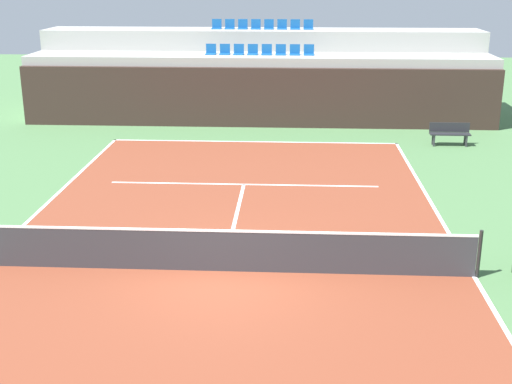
# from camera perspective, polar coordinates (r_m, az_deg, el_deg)

# --- Properties ---
(ground_plane) EXTENTS (80.00, 80.00, 0.00)m
(ground_plane) POSITION_cam_1_polar(r_m,az_deg,el_deg) (15.12, -2.78, -6.64)
(ground_plane) COLOR #477042
(court_surface) EXTENTS (11.00, 24.00, 0.01)m
(court_surface) POSITION_cam_1_polar(r_m,az_deg,el_deg) (15.11, -2.78, -6.62)
(court_surface) COLOR brown
(court_surface) RESTS_ON ground_plane
(baseline_far) EXTENTS (11.00, 0.10, 0.00)m
(baseline_far) POSITION_cam_1_polar(r_m,az_deg,el_deg) (26.42, -0.15, 4.22)
(baseline_far) COLOR white
(baseline_far) RESTS_ON court_surface
(sideline_right) EXTENTS (0.10, 24.00, 0.00)m
(sideline_right) POSITION_cam_1_polar(r_m,az_deg,el_deg) (15.55, 17.77, -6.75)
(sideline_right) COLOR white
(sideline_right) RESTS_ON court_surface
(service_line_far) EXTENTS (8.26, 0.10, 0.00)m
(service_line_far) POSITION_cam_1_polar(r_m,az_deg,el_deg) (21.08, -1.02, 0.64)
(service_line_far) COLOR white
(service_line_far) RESTS_ON court_surface
(centre_service_line) EXTENTS (0.10, 6.40, 0.00)m
(centre_service_line) POSITION_cam_1_polar(r_m,az_deg,el_deg) (18.06, -1.75, -2.38)
(centre_service_line) COLOR white
(centre_service_line) RESTS_ON court_surface
(back_wall) EXTENTS (20.01, 0.30, 2.48)m
(back_wall) POSITION_cam_1_polar(r_m,az_deg,el_deg) (28.82, 0.16, 7.88)
(back_wall) COLOR #33231E
(back_wall) RESTS_ON ground_plane
(stands_tier_lower) EXTENTS (20.01, 2.40, 2.86)m
(stands_tier_lower) POSITION_cam_1_polar(r_m,az_deg,el_deg) (30.12, 0.30, 8.68)
(stands_tier_lower) COLOR #9E9E99
(stands_tier_lower) RESTS_ON ground_plane
(stands_tier_upper) EXTENTS (20.01, 2.40, 3.74)m
(stands_tier_upper) POSITION_cam_1_polar(r_m,az_deg,el_deg) (32.42, 0.51, 10.14)
(stands_tier_upper) COLOR #9E9E99
(stands_tier_upper) RESTS_ON ground_plane
(seating_row_lower) EXTENTS (4.67, 0.44, 0.44)m
(seating_row_lower) POSITION_cam_1_polar(r_m,az_deg,el_deg) (30.00, 0.31, 11.64)
(seating_row_lower) COLOR #145193
(seating_row_lower) RESTS_ON stands_tier_lower
(seating_row_upper) EXTENTS (4.67, 0.44, 0.44)m
(seating_row_upper) POSITION_cam_1_polar(r_m,az_deg,el_deg) (32.31, 0.53, 13.67)
(seating_row_upper) COLOR #145193
(seating_row_upper) RESTS_ON stands_tier_upper
(tennis_net) EXTENTS (11.08, 0.08, 1.07)m
(tennis_net) POSITION_cam_1_polar(r_m,az_deg,el_deg) (14.91, -2.81, -4.86)
(tennis_net) COLOR black
(tennis_net) RESTS_ON court_surface
(player_bench) EXTENTS (1.50, 0.40, 0.85)m
(player_bench) POSITION_cam_1_polar(r_m,az_deg,el_deg) (26.82, 15.87, 4.83)
(player_bench) COLOR #232328
(player_bench) RESTS_ON ground_plane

